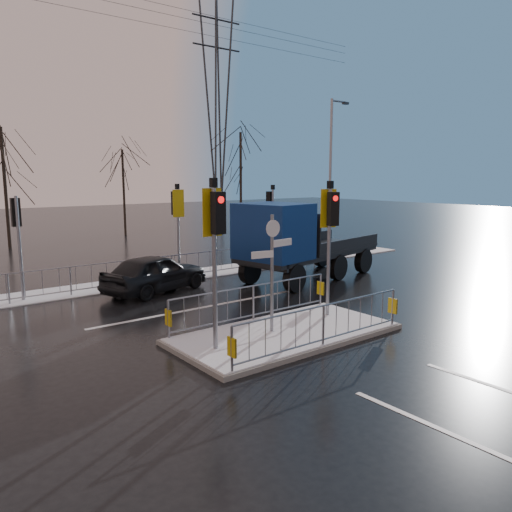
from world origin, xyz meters
TOP-DOWN VIEW (x-y plane):
  - ground at (0.00, 0.00)m, footprint 120.00×120.00m
  - snow_verge at (0.00, 8.60)m, footprint 30.00×2.00m
  - lane_markings at (0.00, -0.33)m, footprint 8.00×11.38m
  - traffic_island at (-0.01, 0.01)m, footprint 6.00×3.04m
  - far_kerb_fixtures at (0.29, 8.09)m, footprint 18.00×0.65m
  - car_far_lane at (-0.36, 6.73)m, footprint 4.44×2.74m
  - flatbed_truck at (4.45, 4.84)m, footprint 7.19×3.71m
  - tree_far_a at (-2.00, 22.00)m, footprint 3.75×3.75m
  - tree_far_b at (6.00, 24.00)m, footprint 3.25×3.25m
  - tree_far_c at (14.00, 21.00)m, footprint 4.00×4.00m
  - street_lamp_right at (10.57, 8.50)m, footprint 1.25×0.18m
  - pylon_wires at (16.88, 30.00)m, footprint 70.00×2.38m

SIDE VIEW (x-z plane):
  - ground at x=0.00m, z-range 0.00..0.00m
  - lane_markings at x=0.00m, z-range 0.00..0.01m
  - snow_verge at x=0.00m, z-range 0.00..0.04m
  - traffic_island at x=-0.01m, z-range -1.68..2.47m
  - car_far_lane at x=-0.36m, z-range 0.00..1.41m
  - far_kerb_fixtures at x=0.29m, z-range -0.90..2.93m
  - flatbed_truck at x=4.45m, z-range 0.10..3.28m
  - tree_far_b at x=6.00m, z-range 1.11..7.25m
  - street_lamp_right at x=10.57m, z-range 0.39..8.39m
  - tree_far_a at x=-2.00m, z-range 1.28..8.36m
  - tree_far_c at x=14.00m, z-range 1.37..8.92m
  - pylon_wires at x=16.88m, z-range 1.05..21.02m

